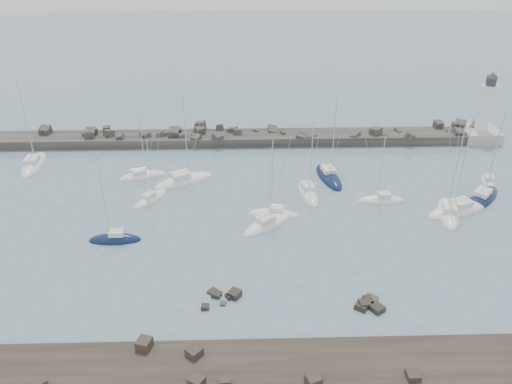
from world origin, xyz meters
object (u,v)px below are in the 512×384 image
sailboat_1 (34,165)px  sailboat_2 (115,240)px  sailboat_4 (184,181)px  sailboat_6 (308,194)px  sailboat_13 (142,176)px  sailboat_5 (274,215)px  lighthouse (481,125)px  sailboat_10 (448,214)px  sailboat_7 (268,225)px  sailboat_11 (457,211)px  sailboat_14 (482,198)px  sailboat_9 (381,201)px  sailboat_12 (488,182)px  sailboat_3 (151,200)px  sailboat_8 (329,177)px

sailboat_1 → sailboat_2: size_ratio=1.42×
sailboat_4 → sailboat_6: sailboat_4 is taller
sailboat_6 → sailboat_13: size_ratio=1.08×
sailboat_1 → sailboat_5: size_ratio=1.38×
lighthouse → sailboat_10: bearing=-120.3°
sailboat_7 → sailboat_11: bearing=6.1°
sailboat_4 → sailboat_11: 44.46m
sailboat_5 → lighthouse: bearing=33.1°
lighthouse → sailboat_13: 67.44m
sailboat_4 → sailboat_5: size_ratio=1.37×
sailboat_5 → sailboat_14: (33.91, 4.05, 0.01)m
sailboat_4 → sailboat_9: 32.96m
sailboat_1 → sailboat_6: sailboat_1 is taller
sailboat_1 → sailboat_14: bearing=-10.7°
sailboat_9 → sailboat_13: 40.76m
sailboat_14 → sailboat_12: bearing=58.4°
sailboat_5 → sailboat_14: bearing=6.8°
sailboat_4 → sailboat_3: bearing=-127.6°
sailboat_4 → sailboat_7: 19.64m
sailboat_2 → sailboat_7: size_ratio=0.81×
lighthouse → sailboat_8: 37.06m
lighthouse → sailboat_1: sailboat_1 is taller
sailboat_5 → sailboat_13: sailboat_13 is taller
sailboat_10 → sailboat_2: bearing=-173.5°
sailboat_2 → sailboat_5: 23.46m
sailboat_7 → sailboat_10: 27.77m
sailboat_13 → sailboat_6: bearing=-14.2°
sailboat_10 → sailboat_14: sailboat_14 is taller
sailboat_4 → sailboat_13: (-7.51, 2.15, -0.03)m
lighthouse → sailboat_8: (-33.17, -16.27, -2.94)m
sailboat_14 → sailboat_4: bearing=171.5°
sailboat_6 → sailboat_14: size_ratio=0.86×
sailboat_5 → sailboat_8: sailboat_8 is taller
sailboat_11 → sailboat_12: 12.78m
sailboat_1 → sailboat_9: 61.90m
sailboat_12 → sailboat_13: (-59.48, 3.96, -0.01)m
sailboat_2 → sailboat_7: (21.61, 3.32, -0.01)m
sailboat_2 → sailboat_5: bearing=15.1°
lighthouse → sailboat_11: sailboat_11 is taller
lighthouse → sailboat_2: bearing=-152.5°
lighthouse → sailboat_14: 26.32m
sailboat_4 → sailboat_14: 49.15m
sailboat_7 → sailboat_8: sailboat_8 is taller
sailboat_4 → sailboat_14: sailboat_4 is taller
sailboat_7 → sailboat_14: 35.61m
sailboat_13 → sailboat_14: (56.11, -9.44, 0.02)m
sailboat_6 → sailboat_12: (31.23, 3.17, -0.01)m
sailboat_2 → sailboat_13: (0.45, 19.59, -0.02)m
sailboat_3 → sailboat_14: 53.33m
lighthouse → sailboat_14: (-9.60, -24.33, -2.94)m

